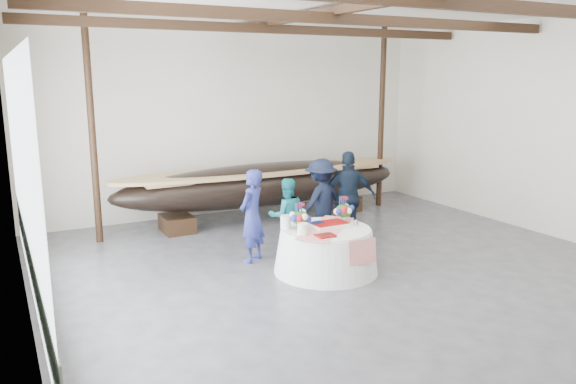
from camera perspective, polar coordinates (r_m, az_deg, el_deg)
floor at (r=9.14m, az=9.52°, el=-9.77°), size 10.00×12.00×0.01m
wall_back at (r=13.78m, az=-5.48°, el=7.30°), size 10.00×0.02×4.50m
wall_left at (r=6.80m, az=-25.55°, el=1.41°), size 0.02×12.00×4.50m
pavilion_structure at (r=9.18m, az=7.21°, el=15.90°), size 9.80×11.76×4.50m
open_bay at (r=7.86m, az=-25.25°, el=-0.43°), size 0.03×7.00×3.20m
longboat_display at (r=12.97m, az=-2.25°, el=0.82°), size 7.14×1.43×1.34m
banquet_table at (r=9.72m, az=3.87°, el=-5.89°), size 1.79×1.79×0.77m
tabletop_items at (r=9.66m, az=3.32°, el=-2.68°), size 1.61×1.50×0.40m
guest_woman_blue at (r=10.12m, az=-3.68°, el=-2.42°), size 0.74×0.70×1.70m
guest_woman_teal at (r=10.62m, az=-0.16°, el=-2.42°), size 0.80×0.68×1.44m
guest_man_left at (r=11.14m, az=3.34°, el=-1.00°), size 1.25×0.93×1.73m
guest_man_right at (r=11.30m, az=6.18°, el=-0.53°), size 1.18×0.83×1.86m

